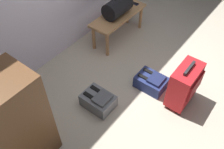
# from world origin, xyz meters

# --- Properties ---
(ground_plane) EXTENTS (6.60, 6.60, 0.00)m
(ground_plane) POSITION_xyz_m (0.00, 0.00, 0.00)
(ground_plane) COLOR #B2A893
(bench) EXTENTS (1.00, 0.36, 0.43)m
(bench) POSITION_xyz_m (0.56, 1.09, 0.36)
(bench) COLOR #A87A4C
(bench) RESTS_ON ground
(duffel_bag_black) EXTENTS (0.44, 0.26, 0.34)m
(duffel_bag_black) POSITION_xyz_m (0.53, 1.09, 0.56)
(duffel_bag_black) COLOR black
(duffel_bag_black) RESTS_ON bench
(cell_phone) EXTENTS (0.07, 0.14, 0.01)m
(cell_phone) POSITION_xyz_m (0.95, 1.07, 0.44)
(cell_phone) COLOR #191E4C
(cell_phone) RESTS_ON bench
(suitcase_upright_red) EXTENTS (0.43, 0.26, 0.59)m
(suitcase_upright_red) POSITION_xyz_m (-0.01, -0.29, 0.30)
(suitcase_upright_red) COLOR red
(suitcase_upright_red) RESTS_ON ground
(backpack_navy) EXTENTS (0.28, 0.38, 0.21)m
(backpack_navy) POSITION_xyz_m (-0.03, 0.12, 0.09)
(backpack_navy) COLOR navy
(backpack_navy) RESTS_ON ground
(backpack_grey) EXTENTS (0.28, 0.38, 0.21)m
(backpack_grey) POSITION_xyz_m (-0.68, 0.47, 0.09)
(backpack_grey) COLOR slate
(backpack_grey) RESTS_ON ground
(side_cabinet) EXTENTS (0.56, 0.44, 1.10)m
(side_cabinet) POSITION_xyz_m (-1.61, 0.66, 0.55)
(side_cabinet) COLOR brown
(side_cabinet) RESTS_ON ground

